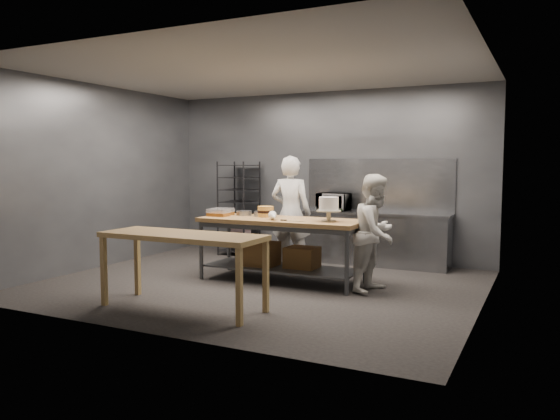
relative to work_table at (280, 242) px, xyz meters
name	(u,v)px	position (x,y,z in m)	size (l,w,h in m)	color
ground	(260,284)	(-0.17, -0.31, -0.57)	(6.00, 6.00, 0.00)	black
back_wall	(325,175)	(-0.17, 2.19, 0.93)	(6.00, 0.04, 3.00)	#4C4F54
work_table	(280,242)	(0.00, 0.00, 0.00)	(2.40, 0.90, 0.92)	brown
near_counter	(182,241)	(-0.36, -1.87, 0.24)	(2.00, 0.70, 0.90)	olive
back_counter	(372,238)	(0.83, 1.87, -0.12)	(2.60, 0.60, 0.90)	slate
splashback_panel	(378,185)	(0.83, 2.17, 0.78)	(2.60, 0.02, 0.90)	slate
speed_rack	(239,209)	(-1.75, 1.79, 0.28)	(0.60, 0.65, 1.75)	black
chef_behind	(291,213)	(-0.21, 0.82, 0.35)	(0.67, 0.44, 1.84)	silver
chef_right	(376,233)	(1.43, 0.01, 0.22)	(0.77, 0.60, 1.58)	silver
microwave	(334,202)	(0.12, 1.87, 0.48)	(0.54, 0.37, 0.30)	black
frosted_cake_stand	(329,206)	(0.78, -0.07, 0.57)	(0.34, 0.34, 0.34)	#B0A88D
layer_cake	(266,212)	(-0.30, 0.12, 0.43)	(0.24, 0.24, 0.16)	gold
cake_pans	(254,213)	(-0.54, 0.19, 0.39)	(0.55, 0.28, 0.07)	gray
piping_bag	(274,216)	(0.04, -0.29, 0.41)	(0.12, 0.12, 0.38)	white
offset_spatula	(289,221)	(0.27, -0.24, 0.35)	(0.36, 0.02, 0.02)	slate
pastry_clamshells	(221,212)	(-1.01, -0.01, 0.40)	(0.35, 0.41, 0.11)	#9B5C1F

